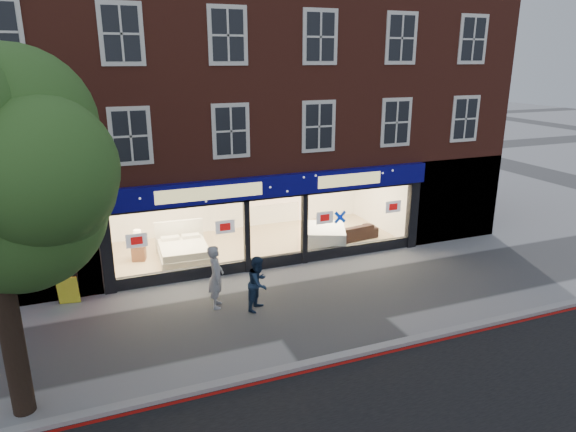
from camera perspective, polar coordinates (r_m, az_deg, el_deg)
ground at (r=15.43m, az=2.72°, el=-9.71°), size 120.00×120.00×0.00m
kerb_line at (r=13.04m, az=8.53°, el=-15.33°), size 60.00×0.10×0.01m
kerb_stone at (r=13.16m, az=8.10°, el=-14.72°), size 60.00×0.25×0.12m
showroom_floor at (r=19.91m, az=-3.50°, el=-3.21°), size 11.00×4.50×0.10m
building at (r=20.27m, az=-5.46°, el=16.25°), size 19.00×8.26×10.30m
display_bed at (r=18.60m, az=-11.58°, el=-3.78°), size 1.81×2.17×1.18m
bedside_table at (r=18.95m, az=-16.24°, el=-3.92°), size 0.55×0.55×0.55m
mattress_stack at (r=19.62m, az=4.19°, el=-2.26°), size 2.04×2.23×0.72m
sofa at (r=20.43m, az=7.17°, el=-1.75°), size 2.10×1.05×0.59m
a_board at (r=16.57m, az=-23.25°, el=-7.45°), size 0.66×0.48×0.92m
pedestrian_grey at (r=15.03m, az=-8.01°, el=-6.67°), size 0.62×0.78×1.88m
pedestrian_blue at (r=14.82m, az=-3.31°, el=-7.45°), size 0.98×0.99×1.61m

